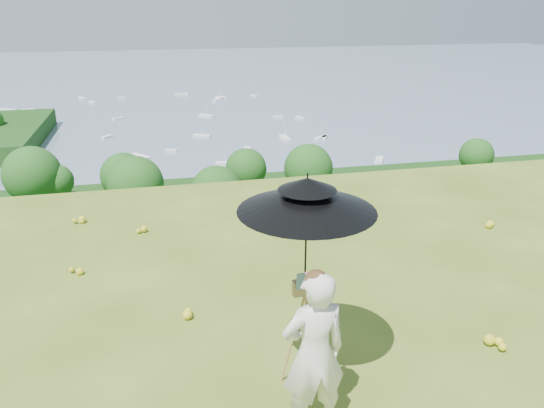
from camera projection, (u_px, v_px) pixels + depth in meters
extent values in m
plane|color=#4A5E1B|center=(436.00, 353.00, 6.39)|extent=(14.00, 14.00, 0.00)
cube|color=#0F370F|center=(211.00, 384.00, 48.68)|extent=(140.00, 56.00, 22.00)
cube|color=slate|center=(186.00, 259.00, 87.64)|extent=(170.00, 28.00, 8.00)
plane|color=slate|center=(160.00, 91.00, 237.25)|extent=(700.00, 700.00, 0.00)
imported|color=white|center=(314.00, 354.00, 4.98)|extent=(0.67, 0.47, 1.74)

